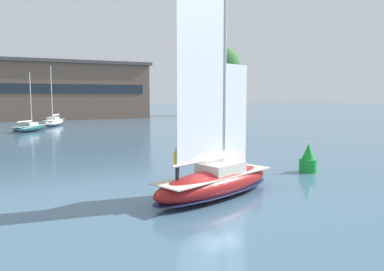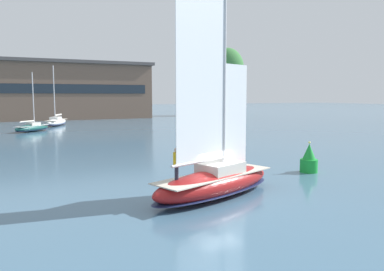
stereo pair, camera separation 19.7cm
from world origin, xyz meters
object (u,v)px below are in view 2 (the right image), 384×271
tree_shore_left (227,68)px  sailboat_moored_mid_channel (56,122)px  sailboat_main (215,179)px  sailboat_moored_far_slip (32,128)px  channel_buoy (309,160)px

tree_shore_left → sailboat_moored_mid_channel: size_ratio=1.71×
sailboat_main → sailboat_moored_mid_channel: sailboat_main is taller
sailboat_main → sailboat_moored_mid_channel: bearing=93.1°
sailboat_moored_mid_channel → sailboat_moored_far_slip: sailboat_moored_mid_channel is taller
sailboat_main → channel_buoy: 9.73m
sailboat_moored_mid_channel → sailboat_moored_far_slip: bearing=-114.0°
tree_shore_left → sailboat_moored_far_slip: 60.47m
tree_shore_left → sailboat_moored_far_slip: bearing=-151.1°
tree_shore_left → channel_buoy: size_ratio=8.25×
tree_shore_left → sailboat_moored_mid_channel: 52.20m
tree_shore_left → sailboat_moored_mid_channel: bearing=-158.7°
tree_shore_left → channel_buoy: 79.54m
sailboat_main → sailboat_moored_mid_channel: (-2.99, 54.80, -0.25)m
sailboat_moored_mid_channel → channel_buoy: 53.42m
sailboat_moored_far_slip → channel_buoy: (16.85, -41.80, 0.28)m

